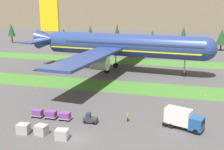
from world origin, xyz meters
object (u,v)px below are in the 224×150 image
baggage_tug (90,119)px  airliner (119,45)px  ground_crew_marshaller (128,117)px  uld_container_2 (62,134)px  cargo_dolly_third (38,113)px  catering_truck (183,118)px  cargo_dolly_second (51,114)px  taxiway_marker_1 (205,94)px  uld_container_0 (41,130)px  uld_container_1 (23,129)px  taxiway_marker_0 (37,87)px  cargo_dolly_lead (65,116)px

baggage_tug → airliner: bearing=-173.6°
ground_crew_marshaller → uld_container_2: bearing=142.9°
cargo_dolly_third → ground_crew_marshaller: ground_crew_marshaller is taller
cargo_dolly_third → catering_truck: bearing=93.8°
airliner → cargo_dolly_second: 43.20m
cargo_dolly_second → ground_crew_marshaller: (14.54, 2.41, 0.03)m
ground_crew_marshaller → taxiway_marker_1: 25.19m
airliner → cargo_dolly_third: 43.50m
cargo_dolly_third → ground_crew_marshaller: size_ratio=1.27×
uld_container_0 → catering_truck: bearing=20.1°
baggage_tug → uld_container_1: 11.90m
baggage_tug → catering_truck: size_ratio=0.36×
catering_truck → uld_container_1: 27.75m
baggage_tug → taxiway_marker_0: 27.29m
taxiway_marker_0 → uld_container_0: bearing=-59.1°
uld_container_2 → taxiway_marker_0: (-18.58, 24.90, -0.56)m
baggage_tug → uld_container_1: (-9.59, -7.05, 0.04)m
cargo_dolly_third → ground_crew_marshaller: 17.61m
uld_container_0 → ground_crew_marshaller: bearing=34.9°
cargo_dolly_lead → catering_truck: 21.81m
uld_container_0 → cargo_dolly_third: bearing=123.4°
airliner → cargo_dolly_second: size_ratio=34.13×
cargo_dolly_third → catering_truck: size_ratio=0.30×
uld_container_0 → uld_container_2: size_ratio=1.00×
ground_crew_marshaller → cargo_dolly_second: bearing=104.7°
uld_container_1 → uld_container_2: uld_container_2 is taller
ground_crew_marshaller → cargo_dolly_third: bearing=103.2°
uld_container_0 → baggage_tug: bearing=46.1°
cargo_dolly_third → ground_crew_marshaller: bearing=98.0°
taxiway_marker_0 → taxiway_marker_1: (42.60, 5.05, -0.04)m
cargo_dolly_lead → ground_crew_marshaller: ground_crew_marshaller is taller
uld_container_1 → taxiway_marker_1: (31.29, 29.64, -0.60)m
baggage_tug → uld_container_0: bearing=-43.8°
cargo_dolly_second → catering_truck: catering_truck is taller
cargo_dolly_second → catering_truck: bearing=94.3°
uld_container_0 → taxiway_marker_0: bearing=120.9°
baggage_tug → uld_container_2: 7.72m
ground_crew_marshaller → taxiway_marker_1: ground_crew_marshaller is taller
airliner → cargo_dolly_third: size_ratio=34.13×
airliner → catering_truck: size_ratio=10.27×
airliner → cargo_dolly_lead: (-0.33, -42.36, -7.88)m
cargo_dolly_lead → cargo_dolly_second: 2.90m
baggage_tug → taxiway_marker_1: bearing=136.3°
airliner → cargo_dolly_third: (-6.13, -42.34, -7.88)m
uld_container_1 → cargo_dolly_lead: bearing=57.1°
cargo_dolly_lead → uld_container_1: uld_container_1 is taller
catering_truck → taxiway_marker_0: 40.78m
catering_truck → taxiway_marker_1: size_ratio=14.27×
cargo_dolly_third → uld_container_0: uld_container_0 is taller
uld_container_2 → baggage_tug: bearing=72.5°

